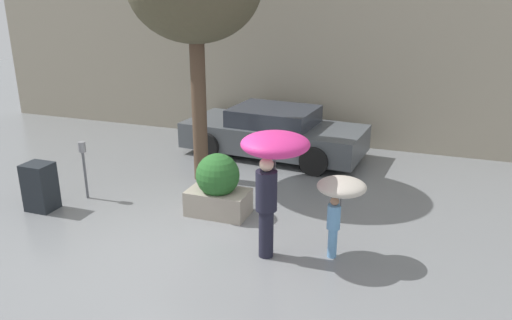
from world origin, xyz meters
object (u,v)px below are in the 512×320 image
Objects in this scene: planter_box at (218,186)px; person_child at (340,194)px; parking_meter at (83,158)px; parked_car_near at (274,133)px; person_adult at (273,160)px; newspaper_box at (40,187)px.

person_child is at bearing -19.43° from planter_box.
person_child is (2.34, -0.83, 0.52)m from planter_box.
parked_car_near is at bearing 55.33° from parking_meter.
planter_box is 2.54m from person_child.
person_adult is at bearing -37.67° from planter_box.
planter_box is 1.00× the size of parking_meter.
parking_meter is at bearing -175.73° from planter_box.
parked_car_near is at bearing 57.59° from person_adult.
planter_box is at bearing 160.03° from person_child.
parked_car_near reaches higher than planter_box.
parking_meter is (-2.73, -0.20, 0.29)m from planter_box.
person_adult is at bearing -1.69° from newspaper_box.
parked_car_near reaches higher than parking_meter.
parking_meter is (-5.07, 0.62, -0.22)m from person_child.
planter_box is 3.59m from parked_car_near.
person_adult is 2.16× the size of newspaper_box.
person_child reaches higher than newspaper_box.
parking_meter reaches higher than planter_box.
parked_car_near is (-2.44, 4.42, -0.49)m from person_child.
person_child is (0.97, 0.23, -0.49)m from person_adult.
parked_car_near is at bearing 118.38° from person_child.
person_adult is 4.25m from parking_meter.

